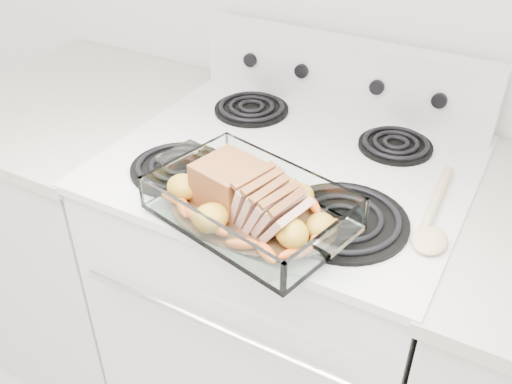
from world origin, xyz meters
The scene contains 6 objects.
electric_range centered at (0.00, 1.66, 0.48)m, with size 0.78×0.70×1.12m.
counter_left centered at (-0.67, 1.66, 0.47)m, with size 0.58×0.68×0.93m.
baking_dish centered at (0.04, 1.41, 0.96)m, with size 0.36×0.24×0.07m.
pork_roast centered at (0.01, 1.41, 0.99)m, with size 0.23×0.11×0.09m.
roast_vegetables centered at (0.03, 1.45, 0.97)m, with size 0.38×0.21×0.05m.
wooden_spoon centered at (0.34, 1.57, 0.94)m, with size 0.07×0.30×0.02m.
Camera 1 is at (0.46, 0.67, 1.60)m, focal length 40.00 mm.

